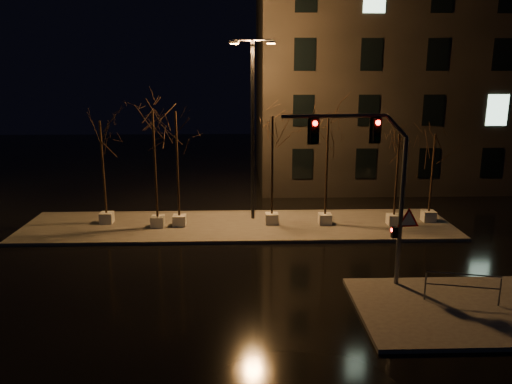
{
  "coord_description": "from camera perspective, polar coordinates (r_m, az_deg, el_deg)",
  "views": [
    {
      "loc": [
        0.11,
        -18.59,
        7.87
      ],
      "look_at": [
        0.78,
        2.18,
        2.8
      ],
      "focal_mm": 35.0,
      "sensor_mm": 36.0,
      "label": 1
    }
  ],
  "objects": [
    {
      "name": "traffic_signal_mast",
      "position": [
        18.02,
        13.54,
        1.83
      ],
      "size": [
        5.14,
        0.51,
        6.29
      ],
      "rotation": [
        0.0,
        0.0,
        0.08
      ],
      "color": "#595B61",
      "rests_on": "sidewalk_corner"
    },
    {
      "name": "tree_0",
      "position": [
        26.31,
        -17.26,
        5.25
      ],
      "size": [
        1.8,
        1.8,
        5.44
      ],
      "color": "beige",
      "rests_on": "median"
    },
    {
      "name": "tree_2",
      "position": [
        24.9,
        -9.1,
        6.17
      ],
      "size": [
        1.8,
        1.8,
        5.97
      ],
      "color": "beige",
      "rests_on": "median"
    },
    {
      "name": "sidewalk_corner",
      "position": [
        18.52,
        22.42,
        -12.29
      ],
      "size": [
        7.0,
        5.0,
        0.15
      ],
      "primitive_type": "cube",
      "color": "#484440",
      "rests_on": "ground"
    },
    {
      "name": "ground",
      "position": [
        20.18,
        -2.03,
        -9.25
      ],
      "size": [
        90.0,
        90.0,
        0.0
      ],
      "primitive_type": "plane",
      "color": "black",
      "rests_on": "ground"
    },
    {
      "name": "tree_1",
      "position": [
        24.92,
        -11.62,
        6.09
      ],
      "size": [
        1.8,
        1.8,
        5.98
      ],
      "color": "beige",
      "rests_on": "median"
    },
    {
      "name": "guard_rail_a",
      "position": [
        18.56,
        22.54,
        -9.66
      ],
      "size": [
        2.39,
        0.6,
        1.06
      ],
      "rotation": [
        0.0,
        0.0,
        -0.23
      ],
      "color": "#595B61",
      "rests_on": "sidewalk_corner"
    },
    {
      "name": "building",
      "position": [
        39.14,
        19.42,
        12.42
      ],
      "size": [
        25.0,
        12.0,
        15.0
      ],
      "primitive_type": "cube",
      "color": "black",
      "rests_on": "ground"
    },
    {
      "name": "streetlight_main",
      "position": [
        25.82,
        -0.38,
        8.4
      ],
      "size": [
        2.31,
        0.58,
        9.24
      ],
      "rotation": [
        0.0,
        0.0,
        -0.14
      ],
      "color": "black",
      "rests_on": "median"
    },
    {
      "name": "tree_3",
      "position": [
        24.97,
        1.88,
        5.85
      ],
      "size": [
        1.8,
        1.8,
        5.68
      ],
      "color": "beige",
      "rests_on": "median"
    },
    {
      "name": "median",
      "position": [
        25.79,
        -2.0,
        -3.89
      ],
      "size": [
        22.0,
        5.0,
        0.15
      ],
      "primitive_type": "cube",
      "color": "#484440",
      "rests_on": "ground"
    },
    {
      "name": "tree_5",
      "position": [
        25.87,
        15.94,
        4.14
      ],
      "size": [
        1.8,
        1.8,
        4.81
      ],
      "color": "beige",
      "rests_on": "median"
    },
    {
      "name": "tree_4",
      "position": [
        25.13,
        8.2,
        5.95
      ],
      "size": [
        1.8,
        1.8,
        5.78
      ],
      "color": "beige",
      "rests_on": "median"
    },
    {
      "name": "tree_6",
      "position": [
        27.08,
        19.66,
        4.14
      ],
      "size": [
        1.8,
        1.8,
        4.73
      ],
      "color": "beige",
      "rests_on": "median"
    }
  ]
}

